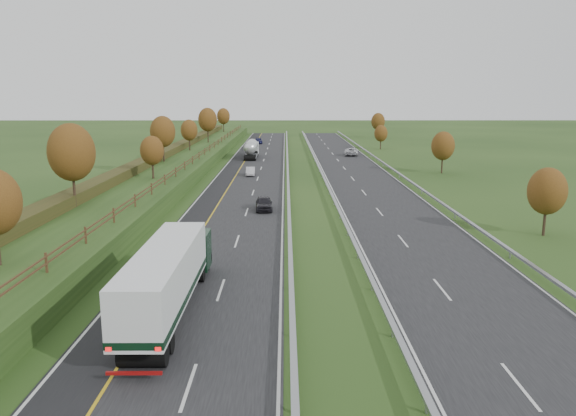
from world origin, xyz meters
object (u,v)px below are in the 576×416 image
at_px(car_silver_mid, 250,171).
at_px(car_oncoming, 351,152).
at_px(car_small_far, 258,141).
at_px(box_lorry, 169,275).
at_px(road_tanker, 251,148).
at_px(car_dark_near, 264,203).

relative_size(car_silver_mid, car_oncoming, 0.68).
bearing_deg(car_oncoming, car_small_far, -47.20).
height_order(box_lorry, road_tanker, box_lorry).
bearing_deg(car_dark_near, car_oncoming, 71.22).
bearing_deg(car_dark_near, car_small_far, 90.16).
distance_m(car_dark_near, car_oncoming, 57.52).
relative_size(car_dark_near, car_oncoming, 0.77).
relative_size(car_dark_near, car_silver_mid, 1.13).
xyz_separation_m(box_lorry, car_dark_near, (4.15, 29.00, -1.55)).
relative_size(road_tanker, car_oncoming, 1.97).
height_order(road_tanker, car_silver_mid, road_tanker).
distance_m(box_lorry, car_dark_near, 29.34).
bearing_deg(car_small_far, box_lorry, -94.12).
xyz_separation_m(box_lorry, car_silver_mid, (1.10, 55.41, -1.66)).
distance_m(road_tanker, car_silver_mid, 24.68).
distance_m(box_lorry, car_small_far, 113.01).
height_order(road_tanker, car_dark_near, road_tanker).
xyz_separation_m(box_lorry, car_oncoming, (19.86, 84.33, -1.50)).
bearing_deg(car_small_far, car_silver_mid, -92.84).
bearing_deg(car_dark_near, road_tanker, 91.97).
distance_m(box_lorry, road_tanker, 80.03).
xyz_separation_m(car_silver_mid, car_oncoming, (18.76, 28.92, 0.16)).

